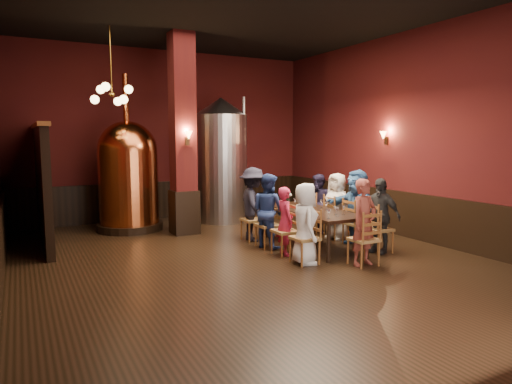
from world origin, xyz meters
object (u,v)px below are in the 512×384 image
person_1 (285,221)px  copper_kettle (128,174)px  rose_vase (288,196)px  person_2 (268,211)px  steel_vessel (221,160)px  person_0 (305,224)px  dining_table (313,213)px

person_1 → copper_kettle: (-2.08, 3.73, 0.69)m
copper_kettle → rose_vase: size_ratio=11.47×
person_2 → steel_vessel: 3.25m
copper_kettle → person_0: bearing=-64.7°
person_2 → steel_vessel: (0.34, 3.12, 0.86)m
dining_table → person_0: (-0.85, -1.00, 0.02)m
person_2 → steel_vessel: size_ratio=0.46×
person_1 → person_0: bearing=-171.5°
person_1 → rose_vase: size_ratio=4.04×
copper_kettle → person_2: bearing=-55.9°
person_0 → steel_vessel: steel_vessel is taller
dining_table → person_2: bearing=158.8°
person_0 → rose_vase: size_ratio=4.46×
person_0 → steel_vessel: (0.34, 4.45, 0.90)m
copper_kettle → steel_vessel: bearing=1.0°
person_2 → copper_kettle: size_ratio=0.41×
copper_kettle → rose_vase: (2.81, -2.64, -0.37)m
person_0 → person_2: size_ratio=0.95×
dining_table → person_1: size_ratio=1.86×
person_2 → person_0: bearing=161.5°
person_2 → person_1: bearing=161.5°
dining_table → steel_vessel: bearing=98.6°
person_0 → person_1: (0.00, 0.67, -0.07)m
dining_table → steel_vessel: size_ratio=0.75×
person_0 → rose_vase: (0.73, 1.77, 0.25)m
person_2 → rose_vase: 0.87m
person_1 → person_2: bearing=8.5°
person_2 → copper_kettle: (-2.08, 3.07, 0.59)m
dining_table → rose_vase: rose_vase is taller
person_0 → copper_kettle: size_ratio=0.39×
dining_table → person_0: bearing=-130.4°
person_0 → dining_table: bearing=-22.5°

